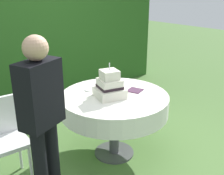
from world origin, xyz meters
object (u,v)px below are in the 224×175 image
napkin_stack (135,90)px  standing_person (42,116)px  cake_table (114,104)px  garden_chair (3,133)px  serving_plate_near (89,89)px  wedding_cake (110,86)px  serving_plate_far (114,85)px

napkin_stack → standing_person: standing_person is taller
cake_table → garden_chair: size_ratio=1.39×
serving_plate_near → napkin_stack: serving_plate_near is taller
serving_plate_near → napkin_stack: (0.39, -0.37, -0.00)m
wedding_cake → napkin_stack: 0.36m
serving_plate_near → garden_chair: size_ratio=0.14×
serving_plate_far → garden_chair: (-1.35, 0.14, -0.24)m
cake_table → serving_plate_near: size_ratio=9.71×
wedding_cake → standing_person: (-0.94, -0.26, 0.04)m
cake_table → napkin_stack: (0.27, -0.06, 0.12)m
wedding_cake → napkin_stack: bearing=-9.3°
wedding_cake → garden_chair: (-1.08, 0.38, -0.35)m
napkin_stack → garden_chair: size_ratio=0.18×
cake_table → standing_person: bearing=-165.6°
serving_plate_far → standing_person: bearing=-157.6°
serving_plate_near → napkin_stack: bearing=-43.2°
serving_plate_far → standing_person: (-1.22, -0.50, 0.15)m
wedding_cake → serving_plate_near: bearing=99.7°
cake_table → wedding_cake: size_ratio=3.16×
cake_table → standing_person: standing_person is taller
cake_table → serving_plate_far: size_ratio=9.93×
serving_plate_far → serving_plate_near: bearing=168.0°
wedding_cake → garden_chair: size_ratio=0.44×
cake_table → garden_chair: 1.22m
cake_table → serving_plate_far: (0.20, 0.24, 0.12)m
cake_table → wedding_cake: bearing=-177.8°
wedding_cake → serving_plate_far: 0.38m
wedding_cake → garden_chair: wedding_cake is taller
serving_plate_near → serving_plate_far: 0.33m
serving_plate_near → standing_person: bearing=-147.4°
cake_table → serving_plate_near: serving_plate_near is taller
napkin_stack → garden_chair: garden_chair is taller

